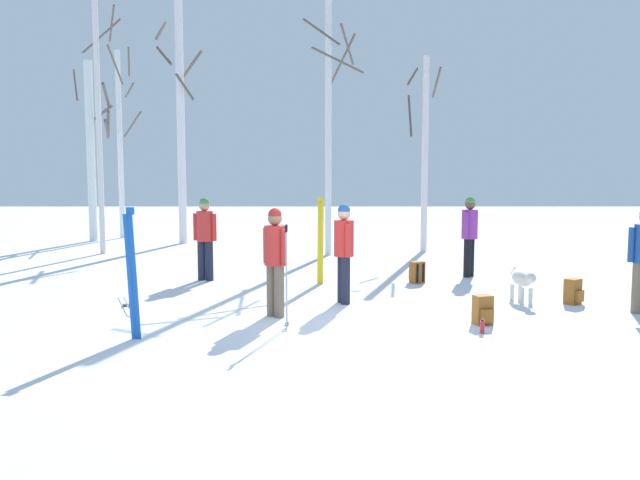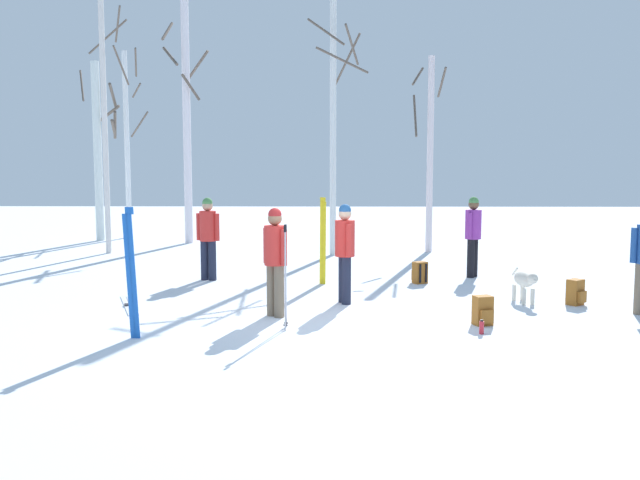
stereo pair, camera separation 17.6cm
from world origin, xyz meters
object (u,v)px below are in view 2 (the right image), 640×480
Objects in this scene: person_4 at (473,231)px; ski_pair_planted_0 at (131,274)px; backpack_2 at (483,311)px; birch_tree_3 at (186,110)px; birch_tree_4 at (334,100)px; birch_tree_5 at (430,151)px; person_0 at (208,233)px; birch_tree_2 at (105,120)px; birch_tree_1 at (128,142)px; ski_pair_lying_0 at (129,305)px; ski_pair_planted_1 at (323,241)px; backpack_1 at (420,273)px; dog at (525,281)px; ski_poles_0 at (285,274)px; backpack_0 at (576,292)px; person_3 at (345,247)px; person_2 at (275,255)px; birch_tree_0 at (99,149)px.

person_4 is 0.95× the size of ski_pair_planted_0.
backpack_2 is 13.26m from birch_tree_3.
birch_tree_4 is 3.01m from birch_tree_5.
birch_tree_2 is at bearing 128.73° from person_0.
birch_tree_1 is (-8.96, 12.46, 2.93)m from backpack_2.
ski_pair_lying_0 is 9.99m from birch_tree_5.
ski_pair_planted_1 is 0.33× the size of birch_tree_5.
ski_pair_lying_0 is (-6.44, -3.12, -0.97)m from person_4.
person_4 reaches higher than backpack_1.
ski_pair_lying_0 is at bearing -177.13° from dog.
backpack_1 is 1.00× the size of backpack_2.
dog is 0.11× the size of birch_tree_4.
birch_tree_2 is (-5.39, 8.62, 2.76)m from ski_poles_0.
birch_tree_5 is at bearing 42.44° from person_0.
birch_tree_2 is (-10.23, 6.81, 3.36)m from backpack_0.
person_4 is (2.78, 2.85, 0.00)m from person_3.
dog is (5.89, -2.30, -0.59)m from person_0.
birch_tree_3 reaches higher than ski_pair_planted_1.
person_4 is at bearing 80.41° from backpack_2.
birch_tree_4 is (3.49, 6.71, 4.07)m from ski_pair_lying_0.
birch_tree_3 is (2.30, -1.64, 0.90)m from birch_tree_1.
person_2 is 11.29m from birch_tree_3.
backpack_0 is at bearing -24.70° from ski_pair_planted_1.
person_3 is at bearing -127.21° from backpack_1.
backpack_1 is 0.08× the size of birch_tree_5.
birch_tree_1 is at bearing 115.33° from ski_poles_0.
birch_tree_5 is (7.07, -2.09, -1.27)m from birch_tree_3.
person_4 is 5.99m from ski_poles_0.
person_0 is at bearing 139.64° from person_3.
backpack_0 is at bearing -68.32° from person_4.
backpack_0 is at bearing -33.64° from birch_tree_2.
birch_tree_4 is at bearing -25.13° from birch_tree_0.
person_2 is 4.41m from dog.
birch_tree_1 is at bearing 57.72° from birch_tree_0.
birch_tree_3 is 1.00× the size of birch_tree_4.
ski_pair_planted_0 is at bearing -160.97° from backpack_0.
backpack_2 is at bearing -99.59° from person_4.
person_4 is 5.59m from birch_tree_4.
person_0 reaches higher than ski_pair_lying_0.
backpack_0 is at bearing 38.44° from backpack_2.
person_0 is 0.32× the size of birch_tree_5.
ski_pair_planted_1 is at bearing -48.11° from birch_tree_0.
person_4 is (5.56, 0.49, 0.00)m from person_0.
ski_pair_planted_0 is 1.04× the size of ski_pair_planted_1.
person_0 is at bearing 71.48° from ski_pair_lying_0.
birch_tree_4 is at bearing 82.88° from person_2.
birch_tree_1 reaches higher than backpack_2.
person_3 is at bearing -78.24° from ski_pair_planted_1.
backpack_1 is 0.07× the size of birch_tree_1.
birch_tree_5 is (9.37, -3.73, -0.37)m from birch_tree_1.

